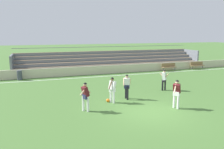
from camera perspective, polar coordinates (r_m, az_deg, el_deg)
name	(u,v)px	position (r m, az deg, el deg)	size (l,w,h in m)	color
ground_plane	(151,112)	(12.97, 9.79, -9.35)	(160.00, 160.00, 0.00)	#477033
field_line_sideline	(97,77)	(22.94, -3.69, -0.57)	(44.00, 0.12, 0.01)	white
sideline_wall	(94,70)	(24.17, -4.59, 1.07)	(48.00, 0.16, 0.91)	beige
bleacher_stand	(113,60)	(27.65, 0.20, 3.71)	(22.82, 3.52, 2.68)	#897051
bench_far_left	(197,65)	(29.56, 20.64, 2.31)	(1.80, 0.40, 0.90)	olive
bench_near_wall_gap	(169,66)	(27.19, 14.15, 2.01)	(1.80, 0.40, 0.90)	olive
trash_bin	(20,75)	(22.91, -22.26, -0.19)	(0.45, 0.45, 0.91)	#3D424C
player_white_dropping_back	(127,85)	(15.01, 3.75, -2.57)	(0.62, 0.47, 1.66)	black
player_white_deep_cover	(112,88)	(14.20, 0.07, -3.36)	(0.66, 0.53, 1.64)	white
player_dark_wide_right	(177,92)	(13.64, 15.97, -4.15)	(0.65, 0.52, 1.70)	white
player_dark_wide_left	(85,94)	(12.73, -6.73, -4.98)	(0.72, 0.48, 1.66)	white
player_white_challenging	(164,78)	(17.77, 12.99, -0.91)	(0.48, 0.70, 1.61)	black
soccer_ball	(108,100)	(14.56, -1.03, -6.53)	(0.22, 0.22, 0.22)	orange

